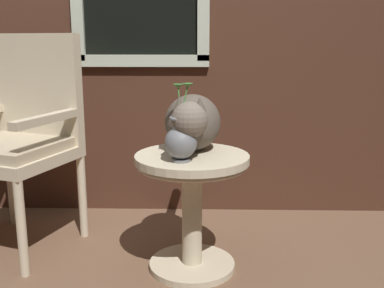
{
  "coord_description": "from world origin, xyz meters",
  "views": [
    {
      "loc": [
        0.31,
        -1.95,
        1.06
      ],
      "look_at": [
        0.26,
        0.06,
        0.61
      ],
      "focal_mm": 43.16,
      "sensor_mm": 36.0,
      "label": 1
    }
  ],
  "objects_px": {
    "cat": "(192,122)",
    "pewter_vase_with_ivy": "(181,139)",
    "wicker_side_table": "(192,192)",
    "wicker_chair": "(21,131)"
  },
  "relations": [
    {
      "from": "wicker_side_table",
      "to": "pewter_vase_with_ivy",
      "type": "height_order",
      "value": "pewter_vase_with_ivy"
    },
    {
      "from": "cat",
      "to": "pewter_vase_with_ivy",
      "type": "relative_size",
      "value": 1.96
    },
    {
      "from": "wicker_side_table",
      "to": "wicker_chair",
      "type": "relative_size",
      "value": 0.51
    },
    {
      "from": "wicker_chair",
      "to": "pewter_vase_with_ivy",
      "type": "distance_m",
      "value": 0.94
    },
    {
      "from": "wicker_chair",
      "to": "pewter_vase_with_ivy",
      "type": "bearing_deg",
      "value": -25.54
    },
    {
      "from": "cat",
      "to": "wicker_chair",
      "type": "bearing_deg",
      "value": 166.61
    },
    {
      "from": "pewter_vase_with_ivy",
      "to": "cat",
      "type": "bearing_deg",
      "value": 77.09
    },
    {
      "from": "wicker_chair",
      "to": "cat",
      "type": "relative_size",
      "value": 1.69
    },
    {
      "from": "wicker_side_table",
      "to": "wicker_chair",
      "type": "xyz_separation_m",
      "value": [
        -0.89,
        0.29,
        0.22
      ]
    },
    {
      "from": "wicker_side_table",
      "to": "cat",
      "type": "distance_m",
      "value": 0.32
    }
  ]
}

